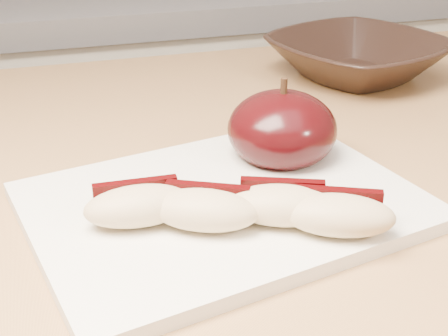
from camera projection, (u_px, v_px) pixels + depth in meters
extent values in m
cube|color=silver|center=(108.00, 213.00, 1.34)|extent=(2.40, 0.60, 0.90)
cube|color=#AD864B|center=(174.00, 184.00, 0.55)|extent=(1.64, 0.64, 0.04)
cube|color=white|center=(224.00, 205.00, 0.46)|extent=(0.31, 0.25, 0.01)
ellipsoid|color=black|center=(282.00, 129.00, 0.52)|extent=(0.12, 0.12, 0.06)
cylinder|color=black|center=(284.00, 86.00, 0.50)|extent=(0.01, 0.01, 0.01)
ellipsoid|color=tan|center=(139.00, 206.00, 0.42)|extent=(0.08, 0.04, 0.03)
cube|color=black|center=(136.00, 196.00, 0.44)|extent=(0.06, 0.01, 0.02)
ellipsoid|color=tan|center=(204.00, 210.00, 0.42)|extent=(0.08, 0.07, 0.03)
cube|color=black|center=(208.00, 200.00, 0.43)|extent=(0.06, 0.03, 0.02)
ellipsoid|color=tan|center=(282.00, 205.00, 0.42)|extent=(0.08, 0.06, 0.03)
cube|color=black|center=(282.00, 195.00, 0.44)|extent=(0.06, 0.03, 0.02)
ellipsoid|color=tan|center=(339.00, 215.00, 0.41)|extent=(0.08, 0.06, 0.03)
cube|color=black|center=(338.00, 205.00, 0.43)|extent=(0.06, 0.03, 0.02)
imported|color=black|center=(357.00, 57.00, 0.74)|extent=(0.25, 0.25, 0.05)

